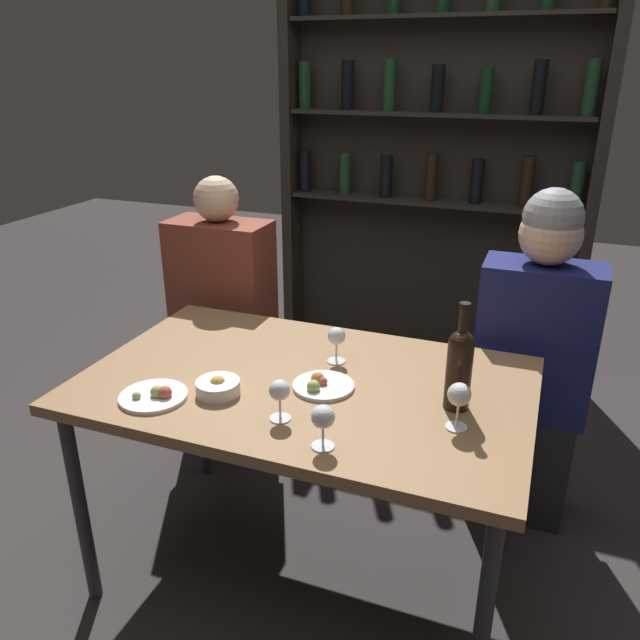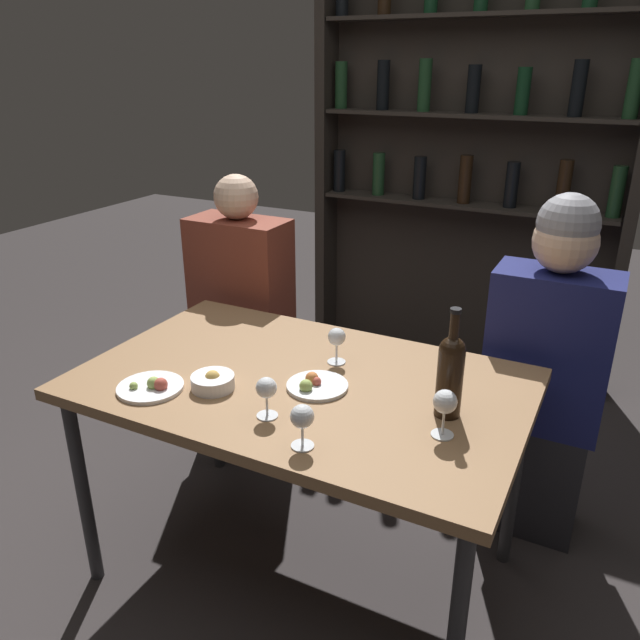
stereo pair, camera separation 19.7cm
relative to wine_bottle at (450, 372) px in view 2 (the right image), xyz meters
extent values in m
plane|color=#332D2D|center=(-0.46, 0.00, -0.89)|extent=(10.00, 10.00, 0.00)
cube|color=olive|center=(-0.46, 0.00, -0.15)|extent=(1.36, 0.85, 0.04)
cylinder|color=#2D2D30|center=(-1.08, -0.36, -0.53)|extent=(0.04, 0.04, 0.72)
cylinder|color=#2D2D30|center=(0.16, -0.36, -0.53)|extent=(0.04, 0.04, 0.72)
cylinder|color=#2D2D30|center=(-1.08, 0.37, -0.53)|extent=(0.04, 0.04, 0.72)
cylinder|color=#2D2D30|center=(0.16, 0.37, -0.53)|extent=(0.04, 0.04, 0.72)
cube|color=#28231E|center=(-0.46, 1.92, 0.12)|extent=(1.64, 0.02, 2.02)
cube|color=#28231E|center=(-1.28, 1.81, 0.12)|extent=(0.06, 0.18, 2.02)
cube|color=#28231E|center=(0.36, 1.81, 0.12)|extent=(0.06, 0.18, 2.02)
cube|color=#28231E|center=(-0.46, 1.81, 0.06)|extent=(1.56, 0.18, 0.02)
cylinder|color=black|center=(-1.19, 1.81, 0.19)|extent=(0.07, 0.07, 0.23)
cylinder|color=#19381E|center=(-0.95, 1.82, 0.19)|extent=(0.07, 0.07, 0.23)
cylinder|color=black|center=(-0.71, 1.81, 0.19)|extent=(0.07, 0.07, 0.23)
cylinder|color=black|center=(-0.46, 1.82, 0.20)|extent=(0.07, 0.07, 0.25)
cylinder|color=black|center=(-0.22, 1.82, 0.19)|extent=(0.07, 0.07, 0.23)
cylinder|color=black|center=(0.03, 1.82, 0.20)|extent=(0.07, 0.07, 0.26)
cylinder|color=#19381E|center=(0.27, 1.82, 0.19)|extent=(0.07, 0.07, 0.25)
cube|color=#28231E|center=(-0.46, 1.81, 0.52)|extent=(1.56, 0.18, 0.02)
cylinder|color=#19381E|center=(-1.19, 1.82, 0.65)|extent=(0.07, 0.07, 0.24)
cylinder|color=black|center=(-0.95, 1.82, 0.66)|extent=(0.07, 0.07, 0.25)
cylinder|color=#19381E|center=(-0.71, 1.81, 0.66)|extent=(0.07, 0.07, 0.26)
cylinder|color=black|center=(-0.47, 1.82, 0.65)|extent=(0.07, 0.07, 0.23)
cylinder|color=black|center=(-0.22, 1.81, 0.64)|extent=(0.07, 0.07, 0.22)
cylinder|color=black|center=(0.03, 1.81, 0.66)|extent=(0.07, 0.07, 0.25)
cylinder|color=#19381E|center=(0.27, 1.81, 0.66)|extent=(0.07, 0.07, 0.26)
cube|color=#28231E|center=(-0.46, 1.81, 0.98)|extent=(1.56, 0.18, 0.02)
cylinder|color=black|center=(0.00, 0.00, -0.03)|extent=(0.07, 0.07, 0.20)
sphere|color=black|center=(0.00, 0.00, 0.07)|extent=(0.07, 0.07, 0.07)
cylinder|color=black|center=(0.00, 0.00, 0.12)|extent=(0.03, 0.03, 0.11)
cylinder|color=black|center=(0.00, 0.00, 0.18)|extent=(0.03, 0.03, 0.01)
cylinder|color=silver|center=(-0.41, 0.15, -0.13)|extent=(0.06, 0.06, 0.00)
cylinder|color=silver|center=(-0.41, 0.15, -0.09)|extent=(0.01, 0.01, 0.07)
sphere|color=silver|center=(-0.41, 0.15, -0.04)|extent=(0.06, 0.06, 0.06)
cylinder|color=silver|center=(0.02, -0.11, -0.13)|extent=(0.06, 0.06, 0.00)
cylinder|color=silver|center=(0.02, -0.11, -0.09)|extent=(0.01, 0.01, 0.08)
sphere|color=silver|center=(0.02, -0.11, -0.03)|extent=(0.06, 0.06, 0.06)
cylinder|color=silver|center=(-0.44, -0.23, -0.13)|extent=(0.06, 0.06, 0.00)
cylinder|color=silver|center=(-0.44, -0.23, -0.09)|extent=(0.01, 0.01, 0.07)
sphere|color=silver|center=(-0.44, -0.23, -0.04)|extent=(0.06, 0.06, 0.06)
cylinder|color=silver|center=(-0.28, -0.32, -0.13)|extent=(0.06, 0.06, 0.00)
cylinder|color=silver|center=(-0.28, -0.32, -0.10)|extent=(0.01, 0.01, 0.07)
sphere|color=silver|center=(-0.28, -0.32, -0.04)|extent=(0.06, 0.06, 0.06)
cylinder|color=silver|center=(-0.39, -0.03, -0.13)|extent=(0.19, 0.19, 0.01)
sphere|color=#99B256|center=(-0.40, -0.07, -0.11)|extent=(0.04, 0.04, 0.04)
sphere|color=#C67038|center=(-0.41, -0.02, -0.11)|extent=(0.04, 0.04, 0.04)
sphere|color=#B74C3D|center=(-0.39, -0.03, -0.11)|extent=(0.03, 0.03, 0.03)
cylinder|color=white|center=(-0.83, -0.26, -0.13)|extent=(0.20, 0.20, 0.01)
sphere|color=#99B256|center=(-0.82, -0.26, -0.11)|extent=(0.04, 0.04, 0.04)
sphere|color=#99B256|center=(-0.86, -0.30, -0.11)|extent=(0.02, 0.02, 0.02)
sphere|color=#B74C3D|center=(-0.79, -0.26, -0.11)|extent=(0.04, 0.04, 0.04)
cylinder|color=white|center=(-0.67, -0.17, -0.11)|extent=(0.13, 0.13, 0.04)
sphere|color=gold|center=(-0.67, -0.17, -0.10)|extent=(0.05, 0.05, 0.05)
cube|color=#26262B|center=(-1.09, 0.61, -0.66)|extent=(0.38, 0.22, 0.45)
cube|color=brown|center=(-1.09, 0.61, -0.13)|extent=(0.42, 0.22, 0.61)
sphere|color=beige|center=(-1.09, 0.61, 0.26)|extent=(0.18, 0.18, 0.18)
cube|color=#26262B|center=(0.19, 0.61, -0.66)|extent=(0.37, 0.22, 0.45)
cube|color=navy|center=(0.19, 0.61, -0.15)|extent=(0.41, 0.22, 0.57)
sphere|color=beige|center=(0.19, 0.61, 0.24)|extent=(0.21, 0.21, 0.21)
sphere|color=gray|center=(0.19, 0.61, 0.29)|extent=(0.20, 0.20, 0.20)
camera|label=1|loc=(0.19, -1.57, 0.77)|focal=35.00mm
camera|label=2|loc=(0.37, -1.49, 0.77)|focal=35.00mm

